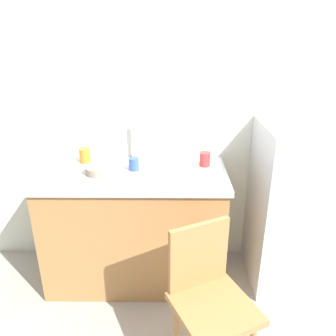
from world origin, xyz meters
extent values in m
cube|color=silver|center=(0.00, 1.00, 1.23)|extent=(4.80, 0.10, 2.45)
cube|color=#A87542|center=(-0.44, 0.65, 0.43)|extent=(1.29, 0.60, 0.87)
cube|color=#B7B7BC|center=(-0.44, 0.65, 0.89)|extent=(1.33, 0.64, 0.04)
cylinder|color=#B7B7BC|center=(-0.44, 0.90, 1.05)|extent=(0.02, 0.02, 0.28)
cube|color=silver|center=(0.73, 0.66, 0.62)|extent=(0.55, 0.59, 1.24)
cylinder|color=#A87542|center=(-0.14, -0.10, 0.23)|extent=(0.04, 0.04, 0.45)
cylinder|color=#A87542|center=(0.13, 0.03, 0.23)|extent=(0.04, 0.04, 0.45)
cube|color=#A87542|center=(0.06, -0.17, 0.47)|extent=(0.53, 0.53, 0.04)
cube|color=#A87542|center=(-0.02, -0.01, 0.69)|extent=(0.34, 0.18, 0.40)
cylinder|color=gray|center=(-0.68, 0.62, 0.93)|extent=(0.18, 0.18, 0.05)
cylinder|color=red|center=(0.08, 0.76, 0.96)|extent=(0.08, 0.08, 0.10)
cylinder|color=blue|center=(-0.43, 0.68, 0.95)|extent=(0.07, 0.07, 0.09)
cylinder|color=orange|center=(-0.82, 0.83, 0.96)|extent=(0.08, 0.08, 0.11)
camera|label=1|loc=(-0.17, -1.55, 1.86)|focal=36.29mm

